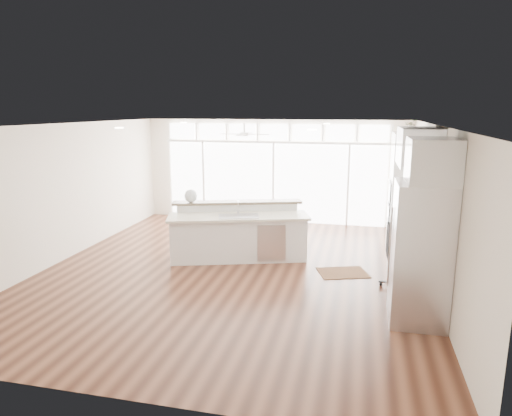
# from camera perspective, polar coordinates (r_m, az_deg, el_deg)

# --- Properties ---
(floor) EXTENTS (7.00, 8.00, 0.02)m
(floor) POSITION_cam_1_polar(r_m,az_deg,el_deg) (8.66, -2.82, -7.88)
(floor) COLOR #3E1F13
(floor) RESTS_ON ground
(ceiling) EXTENTS (7.00, 8.00, 0.02)m
(ceiling) POSITION_cam_1_polar(r_m,az_deg,el_deg) (8.13, -3.03, 10.34)
(ceiling) COLOR white
(ceiling) RESTS_ON wall_back
(wall_back) EXTENTS (7.00, 0.04, 2.70)m
(wall_back) POSITION_cam_1_polar(r_m,az_deg,el_deg) (12.13, 2.28, 4.62)
(wall_back) COLOR white
(wall_back) RESTS_ON floor
(wall_front) EXTENTS (7.00, 0.04, 2.70)m
(wall_front) POSITION_cam_1_polar(r_m,az_deg,el_deg) (4.71, -16.51, -8.48)
(wall_front) COLOR white
(wall_front) RESTS_ON floor
(wall_left) EXTENTS (0.04, 8.00, 2.70)m
(wall_left) POSITION_cam_1_polar(r_m,az_deg,el_deg) (9.83, -22.96, 1.81)
(wall_left) COLOR white
(wall_left) RESTS_ON floor
(wall_right) EXTENTS (0.04, 8.00, 2.70)m
(wall_right) POSITION_cam_1_polar(r_m,az_deg,el_deg) (8.08, 21.71, -0.20)
(wall_right) COLOR white
(wall_right) RESTS_ON floor
(glass_wall) EXTENTS (5.80, 0.06, 2.08)m
(glass_wall) POSITION_cam_1_polar(r_m,az_deg,el_deg) (12.12, 2.21, 3.17)
(glass_wall) COLOR white
(glass_wall) RESTS_ON wall_back
(transom_row) EXTENTS (5.90, 0.06, 0.40)m
(transom_row) POSITION_cam_1_polar(r_m,az_deg,el_deg) (11.98, 2.26, 9.47)
(transom_row) COLOR white
(transom_row) RESTS_ON wall_back
(desk_window) EXTENTS (0.04, 0.85, 0.85)m
(desk_window) POSITION_cam_1_polar(r_m,az_deg,el_deg) (8.32, 21.25, 1.59)
(desk_window) COLOR white
(desk_window) RESTS_ON wall_right
(ceiling_fan) EXTENTS (1.16, 1.16, 0.32)m
(ceiling_fan) POSITION_cam_1_polar(r_m,az_deg,el_deg) (10.97, -1.47, 9.73)
(ceiling_fan) COLOR white
(ceiling_fan) RESTS_ON ceiling
(recessed_lights) EXTENTS (3.40, 3.00, 0.02)m
(recessed_lights) POSITION_cam_1_polar(r_m,az_deg,el_deg) (8.32, -2.64, 10.26)
(recessed_lights) COLOR white
(recessed_lights) RESTS_ON ceiling
(oven_cabinet) EXTENTS (0.64, 1.20, 2.50)m
(oven_cabinet) POSITION_cam_1_polar(r_m,az_deg,el_deg) (9.81, 18.26, 1.55)
(oven_cabinet) COLOR white
(oven_cabinet) RESTS_ON floor
(desk_nook) EXTENTS (0.72, 1.30, 0.76)m
(desk_nook) POSITION_cam_1_polar(r_m,az_deg,el_deg) (8.56, 18.45, -6.00)
(desk_nook) COLOR white
(desk_nook) RESTS_ON floor
(upper_cabinets) EXTENTS (0.64, 1.30, 0.64)m
(upper_cabinets) POSITION_cam_1_polar(r_m,az_deg,el_deg) (8.19, 19.67, 7.21)
(upper_cabinets) COLOR white
(upper_cabinets) RESTS_ON wall_right
(refrigerator) EXTENTS (0.76, 0.90, 2.00)m
(refrigerator) POSITION_cam_1_polar(r_m,az_deg,el_deg) (6.81, 19.85, -5.34)
(refrigerator) COLOR silver
(refrigerator) RESTS_ON floor
(fridge_cabinet) EXTENTS (0.64, 0.90, 0.60)m
(fridge_cabinet) POSITION_cam_1_polar(r_m,az_deg,el_deg) (6.56, 21.20, 5.54)
(fridge_cabinet) COLOR white
(fridge_cabinet) RESTS_ON wall_right
(framed_photos) EXTENTS (0.06, 0.22, 0.80)m
(framed_photos) POSITION_cam_1_polar(r_m,az_deg,el_deg) (8.95, 20.64, 1.37)
(framed_photos) COLOR black
(framed_photos) RESTS_ON wall_right
(kitchen_island) EXTENTS (2.97, 1.84, 1.10)m
(kitchen_island) POSITION_cam_1_polar(r_m,az_deg,el_deg) (9.14, -2.20, -3.08)
(kitchen_island) COLOR white
(kitchen_island) RESTS_ON floor
(rug) EXTENTS (1.04, 0.89, 0.01)m
(rug) POSITION_cam_1_polar(r_m,az_deg,el_deg) (8.68, 10.79, -7.94)
(rug) COLOR #3D2213
(rug) RESTS_ON floor
(office_chair) EXTENTS (0.58, 0.54, 1.07)m
(office_chair) POSITION_cam_1_polar(r_m,az_deg,el_deg) (8.10, 17.66, -5.85)
(office_chair) COLOR black
(office_chair) RESTS_ON floor
(fishbowl) EXTENTS (0.32, 0.32, 0.27)m
(fishbowl) POSITION_cam_1_polar(r_m,az_deg,el_deg) (9.39, -8.14, 1.52)
(fishbowl) COLOR silver
(fishbowl) RESTS_ON kitchen_island
(monitor) EXTENTS (0.17, 0.51, 0.42)m
(monitor) POSITION_cam_1_polar(r_m,az_deg,el_deg) (8.39, 18.18, -2.15)
(monitor) COLOR black
(monitor) RESTS_ON desk_nook
(keyboard) EXTENTS (0.16, 0.34, 0.02)m
(keyboard) POSITION_cam_1_polar(r_m,az_deg,el_deg) (8.43, 16.93, -3.43)
(keyboard) COLOR silver
(keyboard) RESTS_ON desk_nook
(potted_plant) EXTENTS (0.28, 0.31, 0.21)m
(potted_plant) POSITION_cam_1_polar(r_m,az_deg,el_deg) (9.66, 18.81, 9.48)
(potted_plant) COLOR #39622A
(potted_plant) RESTS_ON oven_cabinet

